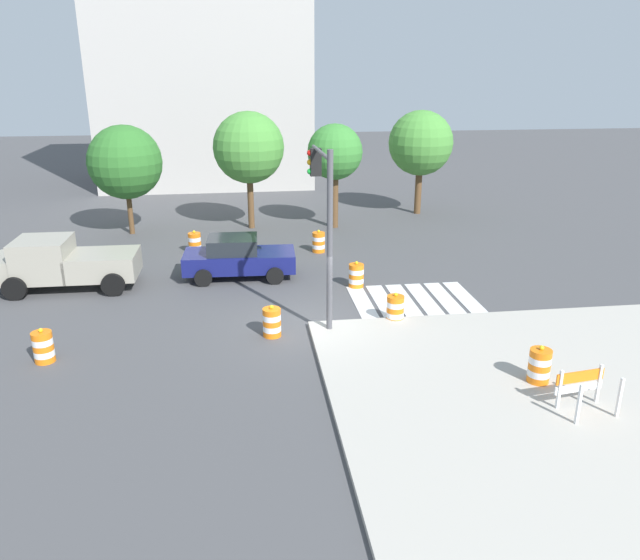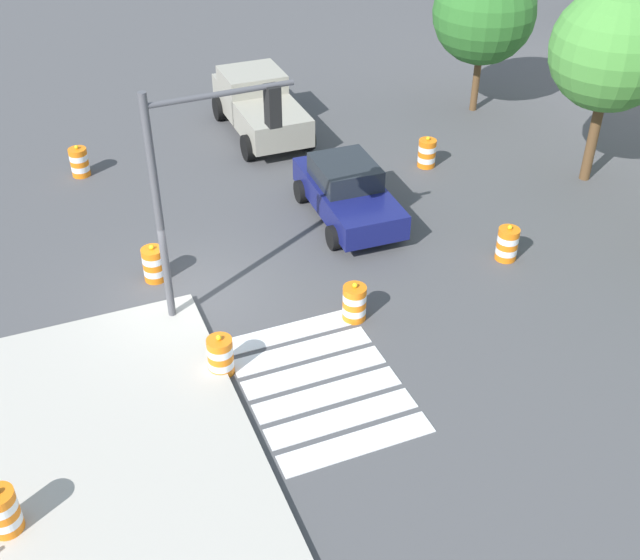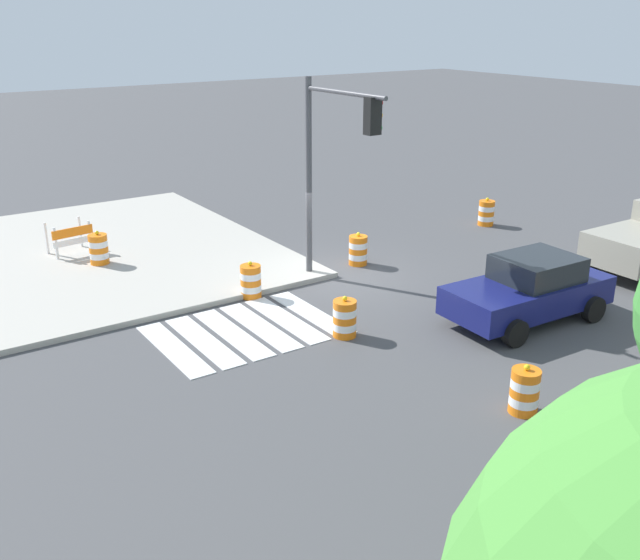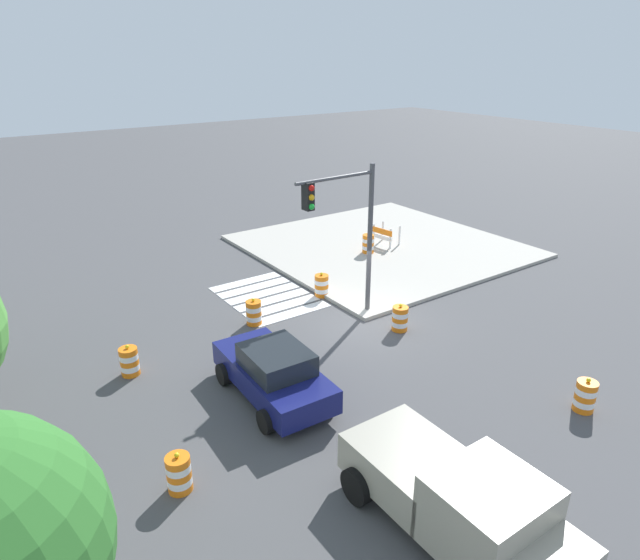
{
  "view_description": "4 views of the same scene",
  "coord_description": "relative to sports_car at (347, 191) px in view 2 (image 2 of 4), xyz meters",
  "views": [
    {
      "loc": [
        -1.95,
        -17.86,
        7.87
      ],
      "look_at": [
        0.57,
        1.41,
        1.04
      ],
      "focal_mm": 34.24,
      "sensor_mm": 36.0,
      "label": 1
    },
    {
      "loc": [
        15.46,
        -2.92,
        11.54
      ],
      "look_at": [
        1.96,
        2.62,
        1.16
      ],
      "focal_mm": 44.03,
      "sensor_mm": 36.0,
      "label": 2
    },
    {
      "loc": [
        11.41,
        16.05,
        7.24
      ],
      "look_at": [
        2.42,
        2.67,
        1.24
      ],
      "focal_mm": 40.49,
      "sensor_mm": 36.0,
      "label": 3
    },
    {
      "loc": [
        -13.92,
        11.79,
        9.21
      ],
      "look_at": [
        1.15,
        1.21,
        1.57
      ],
      "focal_mm": 31.1,
      "sensor_mm": 36.0,
      "label": 4
    }
  ],
  "objects": [
    {
      "name": "ground_plane",
      "position": [
        2.17,
        -5.14,
        -0.81
      ],
      "size": [
        120.0,
        120.0,
        0.0
      ],
      "primitive_type": "plane",
      "color": "#474749"
    },
    {
      "name": "crosswalk_stripes",
      "position": [
        6.17,
        -3.34,
        -0.8
      ],
      "size": [
        4.35,
        3.2,
        0.02
      ],
      "color": "silver",
      "rests_on": "ground"
    },
    {
      "name": "sports_car",
      "position": [
        0.0,
        0.0,
        0.0
      ],
      "size": [
        4.37,
        2.27,
        1.63
      ],
      "color": "navy",
      "rests_on": "ground"
    },
    {
      "name": "pickup_truck",
      "position": [
        -6.53,
        -0.44,
        0.16
      ],
      "size": [
        5.17,
        2.37,
        1.92
      ],
      "color": "gray",
      "rests_on": "ground"
    },
    {
      "name": "traffic_barrel_near_corner",
      "position": [
        0.99,
        -5.75,
        -0.36
      ],
      "size": [
        0.56,
        0.56,
        1.02
      ],
      "color": "orange",
      "rests_on": "ground"
    },
    {
      "name": "traffic_barrel_crosswalk_end",
      "position": [
        -5.46,
        -6.66,
        -0.36
      ],
      "size": [
        0.56,
        0.56,
        1.02
      ],
      "color": "orange",
      "rests_on": "ground"
    },
    {
      "name": "traffic_barrel_median_near",
      "position": [
        4.38,
        -1.75,
        -0.36
      ],
      "size": [
        0.56,
        0.56,
        1.02
      ],
      "color": "orange",
      "rests_on": "ground"
    },
    {
      "name": "traffic_barrel_median_far",
      "position": [
        3.56,
        3.0,
        -0.36
      ],
      "size": [
        0.56,
        0.56,
        1.02
      ],
      "color": "orange",
      "rests_on": "ground"
    },
    {
      "name": "traffic_barrel_far_curb",
      "position": [
        -1.92,
        3.61,
        -0.36
      ],
      "size": [
        0.56,
        0.56,
        1.02
      ],
      "color": "orange",
      "rests_on": "ground"
    },
    {
      "name": "traffic_barrel_lane_center",
      "position": [
        5.01,
        -5.19,
        -0.36
      ],
      "size": [
        0.56,
        0.56,
        1.02
      ],
      "color": "orange",
      "rests_on": "ground"
    },
    {
      "name": "traffic_barrel_on_sidewalk",
      "position": [
        7.64,
        -9.81,
        -0.21
      ],
      "size": [
        0.56,
        0.56,
        1.02
      ],
      "color": "orange",
      "rests_on": "sidewalk_corner"
    },
    {
      "name": "traffic_light_pole",
      "position": [
        2.73,
        -4.6,
        3.1
      ],
      "size": [
        0.47,
        3.29,
        5.5
      ],
      "color": "#4C4C51",
      "rests_on": "sidewalk_corner"
    },
    {
      "name": "street_tree_streetside_mid",
      "position": [
        -5.23,
        7.36,
        2.71
      ],
      "size": [
        3.53,
        3.53,
        5.29
      ],
      "color": "brown",
      "rests_on": "ground"
    },
    {
      "name": "street_tree_streetside_far",
      "position": [
        0.69,
        7.76,
        3.25
      ],
      "size": [
        3.52,
        3.52,
        5.83
      ],
      "color": "brown",
      "rests_on": "ground"
    }
  ]
}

